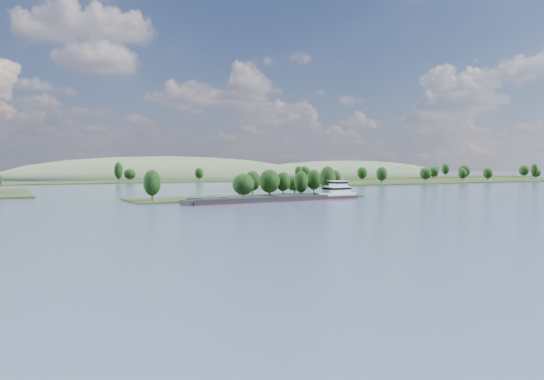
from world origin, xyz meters
TOP-DOWN VIEW (x-y plane):
  - ground at (0.00, 120.00)m, footprint 1800.00×1800.00m
  - tree_island at (6.22, 178.36)m, footprint 100.00×33.11m
  - right_bank at (232.26, 299.75)m, footprint 320.00×90.00m
  - back_shoreline at (8.08, 399.88)m, footprint 900.00×60.00m
  - hill_east at (260.00, 470.00)m, footprint 260.00×140.00m
  - hill_west at (60.00, 500.00)m, footprint 320.00×160.00m
  - cargo_barge at (6.95, 157.59)m, footprint 76.64×15.43m

SIDE VIEW (x-z plane):
  - ground at x=0.00m, z-range 0.00..0.00m
  - hill_east at x=260.00m, z-range -18.00..18.00m
  - hill_west at x=60.00m, z-range -22.00..22.00m
  - back_shoreline at x=8.08m, z-range -7.56..8.88m
  - right_bank at x=232.26m, z-range -6.68..8.64m
  - cargo_barge at x=6.95m, z-range -3.85..6.45m
  - tree_island at x=6.22m, z-range -3.12..11.03m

